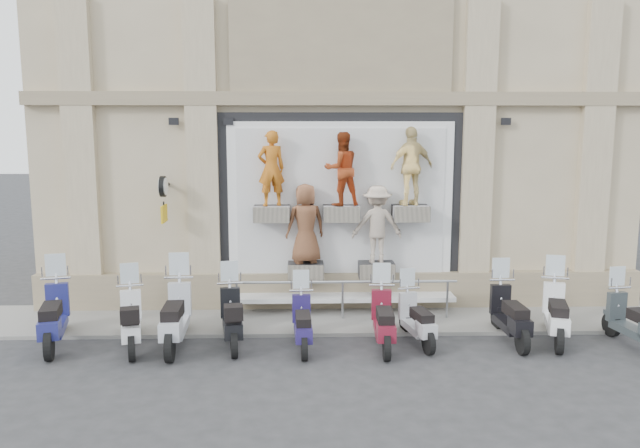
# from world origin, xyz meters

# --- Properties ---
(ground) EXTENTS (90.00, 90.00, 0.00)m
(ground) POSITION_xyz_m (0.00, 0.00, 0.00)
(ground) COLOR #2D2D30
(ground) RESTS_ON ground
(sidewalk) EXTENTS (16.00, 2.20, 0.08)m
(sidewalk) POSITION_xyz_m (0.00, 2.10, 0.04)
(sidewalk) COLOR gray
(sidewalk) RESTS_ON ground
(building) EXTENTS (14.00, 8.60, 12.00)m
(building) POSITION_xyz_m (0.00, 7.00, 6.00)
(building) COLOR #C2B08D
(building) RESTS_ON ground
(shop_vitrine) EXTENTS (5.60, 0.83, 4.30)m
(shop_vitrine) POSITION_xyz_m (0.09, 2.74, 2.39)
(shop_vitrine) COLOR black
(shop_vitrine) RESTS_ON ground
(guard_rail) EXTENTS (5.06, 0.10, 0.93)m
(guard_rail) POSITION_xyz_m (0.00, 2.00, 0.47)
(guard_rail) COLOR #9EA0A5
(guard_rail) RESTS_ON ground
(clock_sign_bracket) EXTENTS (0.10, 0.80, 1.02)m
(clock_sign_bracket) POSITION_xyz_m (-3.90, 2.47, 2.80)
(clock_sign_bracket) COLOR black
(clock_sign_bracket) RESTS_ON ground
(scooter_a) EXTENTS (1.10, 2.19, 1.71)m
(scooter_a) POSITION_xyz_m (-5.70, 0.63, 0.85)
(scooter_a) COLOR navy
(scooter_a) RESTS_ON ground
(scooter_b) EXTENTS (1.03, 1.99, 1.55)m
(scooter_b) POSITION_xyz_m (-4.17, 0.48, 0.78)
(scooter_b) COLOR white
(scooter_b) RESTS_ON ground
(scooter_c) EXTENTS (0.73, 2.16, 1.73)m
(scooter_c) POSITION_xyz_m (-3.33, 0.52, 0.87)
(scooter_c) COLOR #AEB2BC
(scooter_c) RESTS_ON ground
(scooter_d) EXTENTS (0.85, 1.97, 1.55)m
(scooter_d) POSITION_xyz_m (-2.26, 0.61, 0.78)
(scooter_d) COLOR black
(scooter_d) RESTS_ON ground
(scooter_e) EXTENTS (0.59, 1.77, 1.42)m
(scooter_e) POSITION_xyz_m (-0.88, 0.39, 0.71)
(scooter_e) COLOR #201752
(scooter_e) RESTS_ON ground
(scooter_f) EXTENTS (0.63, 1.92, 1.54)m
(scooter_f) POSITION_xyz_m (0.69, 0.39, 0.77)
(scooter_f) COLOR maroon
(scooter_f) RESTS_ON ground
(scooter_g) EXTENTS (0.82, 1.78, 1.39)m
(scooter_g) POSITION_xyz_m (1.37, 0.59, 0.70)
(scooter_g) COLOR #ACADB3
(scooter_g) RESTS_ON ground
(scooter_h) EXTENTS (0.61, 1.95, 1.57)m
(scooter_h) POSITION_xyz_m (3.23, 0.64, 0.79)
(scooter_h) COLOR black
(scooter_h) RESTS_ON ground
(scooter_i) EXTENTS (1.13, 2.08, 1.62)m
(scooter_i) POSITION_xyz_m (4.16, 0.64, 0.81)
(scooter_i) COLOR white
(scooter_i) RESTS_ON ground
(scooter_j) EXTENTS (0.81, 1.88, 1.48)m
(scooter_j) POSITION_xyz_m (5.53, 0.25, 0.74)
(scooter_j) COLOR #2A3133
(scooter_j) RESTS_ON ground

